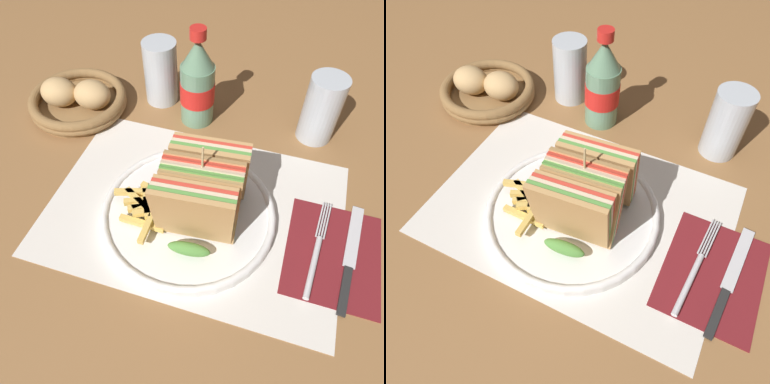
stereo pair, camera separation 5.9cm
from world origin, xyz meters
The scene contains 13 objects.
ground_plane centered at (0.00, 0.00, 0.00)m, with size 4.00×4.00×0.00m, color olive.
placemat centered at (0.03, 0.01, 0.00)m, with size 0.48×0.34×0.00m.
plate_main centered at (0.03, -0.01, 0.01)m, with size 0.28×0.28×0.02m.
club_sandwich centered at (0.05, -0.01, 0.07)m, with size 0.12×0.17×0.15m.
fries_pile centered at (-0.03, -0.03, 0.03)m, with size 0.11×0.11×0.02m.
ketchup_blob centered at (-0.02, 0.00, 0.03)m, with size 0.05×0.04×0.02m.
napkin centered at (0.26, -0.01, 0.00)m, with size 0.14×0.18×0.00m.
fork centered at (0.23, -0.03, 0.01)m, with size 0.03×0.18×0.01m.
knife centered at (0.28, -0.01, 0.01)m, with size 0.03×0.19×0.00m.
coke_bottle_near centered at (-0.03, 0.23, 0.08)m, with size 0.07×0.07×0.19m.
glass_near centered at (0.20, 0.25, 0.06)m, with size 0.07×0.07×0.13m.
glass_far centered at (-0.12, 0.27, 0.06)m, with size 0.07×0.07×0.13m.
bread_basket centered at (-0.27, 0.18, 0.02)m, with size 0.20×0.20×0.07m.
Camera 1 is at (0.14, -0.34, 0.50)m, focal length 35.00 mm.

